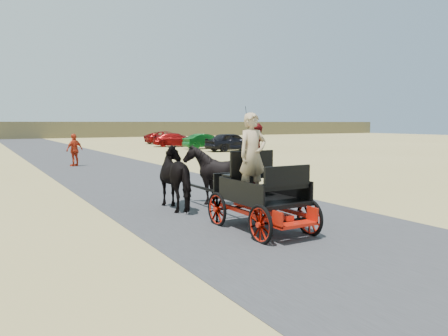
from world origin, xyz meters
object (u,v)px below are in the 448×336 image
car_b (206,141)px  car_d (167,137)px  car_a (232,142)px  car_c (176,140)px  horse_right (216,175)px  pedestrian (75,150)px  horse_left (180,177)px  carriage (261,213)px

car_b → car_d: (0.58, 10.07, 0.02)m
car_a → car_b: car_a is taller
car_c → car_d: size_ratio=0.92×
horse_right → pedestrian: bearing=-84.9°
car_a → car_b: size_ratio=1.10×
car_d → car_b: bearing=177.5°
horse_right → car_d: (12.58, 33.52, -0.18)m
horse_left → horse_right: bearing=-180.0°
horse_left → car_c: (12.20, 27.77, -0.20)m
horse_left → car_a: (13.38, 19.51, -0.10)m
horse_left → car_b: bearing=-119.2°
carriage → car_d: size_ratio=0.50×
car_a → car_b: (-0.29, 3.94, -0.09)m
car_c → horse_left: bearing=178.4°
pedestrian → car_d: 24.54m
carriage → car_b: 29.28m
car_b → car_a: bearing=-175.5°
horse_left → car_d: bearing=-112.2°
carriage → horse_left: horse_left is taller
horse_left → car_b: horse_left is taller
horse_left → car_d: (13.68, 33.52, -0.17)m
carriage → horse_left: (-0.55, 3.00, 0.49)m
car_d → pedestrian: bearing=146.6°
carriage → car_c: size_ratio=0.54×
carriage → car_c: bearing=69.3°
carriage → car_b: car_b is taller
pedestrian → car_c: 19.05m
carriage → car_d: (13.13, 36.52, 0.31)m
car_b → car_d: car_d is taller
pedestrian → car_c: bearing=-158.5°
car_c → car_a: bearing=-149.7°
pedestrian → car_c: (12.29, 14.56, -0.21)m
horse_right → car_a: bearing=-122.2°
horse_right → car_c: 29.90m
car_d → car_c: bearing=166.4°
car_c → car_d: 5.94m
carriage → car_b: (12.54, 26.45, 0.29)m
pedestrian → car_d: (13.76, 20.31, -0.19)m
pedestrian → car_a: (13.47, 6.30, -0.12)m
horse_right → car_b: horse_right is taller
horse_left → pedestrian: size_ratio=1.16×
horse_left → car_d: horse_left is taller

